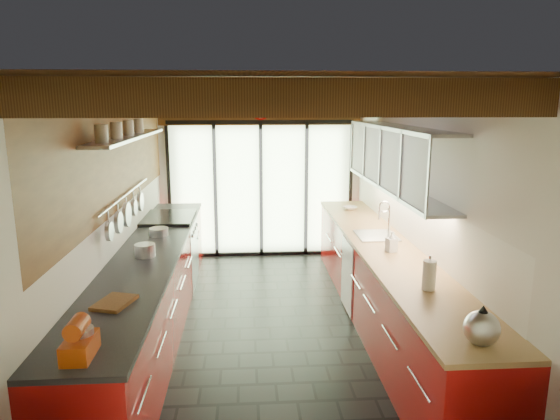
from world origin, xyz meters
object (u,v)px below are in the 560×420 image
(soap_bottle, at_px, (391,242))
(bowl, at_px, (350,208))
(paper_towel, at_px, (429,276))
(kettle, at_px, (482,326))
(stand_mixer, at_px, (80,341))

(soap_bottle, distance_m, bowl, 2.08)
(paper_towel, xyz_separation_m, bowl, (0.00, 3.17, -0.10))
(kettle, relative_size, bowl, 1.57)
(bowl, bearing_deg, stand_mixer, -121.73)
(kettle, xyz_separation_m, soap_bottle, (-0.00, 2.03, -0.01))
(stand_mixer, bearing_deg, soap_bottle, 38.55)
(paper_towel, distance_m, soap_bottle, 1.09)
(soap_bottle, xyz_separation_m, bowl, (0.00, 2.08, -0.09))
(kettle, distance_m, paper_towel, 0.94)
(bowl, bearing_deg, paper_towel, -90.00)
(stand_mixer, xyz_separation_m, kettle, (2.54, -0.01, 0.02))
(paper_towel, bearing_deg, kettle, -90.00)
(stand_mixer, bearing_deg, bowl, 58.27)
(soap_bottle, bearing_deg, bowl, 90.00)
(stand_mixer, bearing_deg, paper_towel, 20.23)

